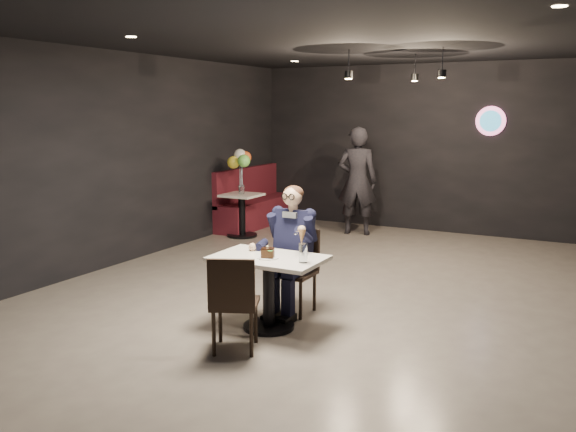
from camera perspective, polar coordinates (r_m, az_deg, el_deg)
The scene contains 17 objects.
floor at distance 7.28m, azimuth 5.23°, elevation -7.66°, with size 9.00×9.00×0.00m, color gray.
wall_sign at distance 11.04m, azimuth 18.44°, elevation 8.44°, with size 0.50×0.06×0.50m, color pink, non-canonical shape.
pendant_lights at distance 8.84m, azimuth 10.70°, elevation 14.22°, with size 1.40×1.20×0.36m, color black.
main_table at distance 6.19m, azimuth -1.82°, elevation -7.18°, with size 1.10×0.70×0.75m, color white.
chair_far at distance 6.63m, azimuth 0.53°, elevation -5.24°, with size 0.42×0.46×0.92m, color black.
chair_near at distance 5.66m, azimuth -4.99°, elevation -7.98°, with size 0.42×0.46×0.92m, color black.
seated_man at distance 6.57m, azimuth 0.54°, elevation -3.05°, with size 0.60×0.80×1.44m, color black.
dessert_plate at distance 6.01m, azimuth -1.88°, elevation -3.94°, with size 0.21×0.21×0.01m, color white.
cake_slice at distance 6.00m, azimuth -1.91°, elevation -3.48°, with size 0.12×0.10×0.09m, color black.
mint_leaf at distance 5.93m, azimuth -1.69°, elevation -3.26°, with size 0.05×0.04×0.01m, color #2C862E.
sundae_glass at distance 5.83m, azimuth 1.43°, elevation -3.49°, with size 0.08×0.08×0.18m, color silver.
wafer_cone at distance 5.78m, azimuth 1.30°, elevation -2.01°, with size 0.07×0.07×0.14m, color tan.
booth_bench at distance 11.61m, azimuth -2.98°, elevation 1.81°, with size 0.55×2.21×1.11m, color #4A0F1C.
side_table at distance 10.64m, azimuth -4.34°, elevation 0.10°, with size 0.61×0.61×0.76m, color white.
balloon_vase at distance 10.57m, azimuth -4.37°, elevation 2.49°, with size 0.10×0.10×0.16m, color silver.
balloon_bunch at distance 10.53m, azimuth -4.40°, elevation 4.64°, with size 0.39×0.39×0.65m, color yellow.
passerby at distance 10.81m, azimuth 6.49°, elevation 3.28°, with size 0.69×0.46×1.90m, color black.
Camera 1 is at (2.65, -6.41, 2.20)m, focal length 38.00 mm.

